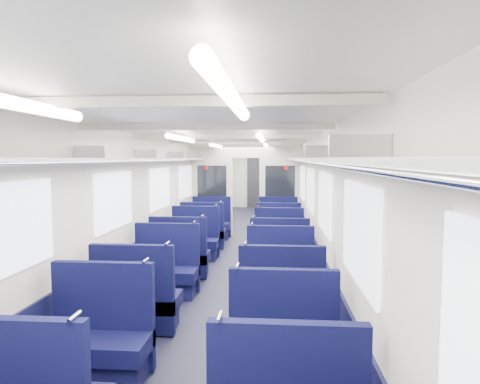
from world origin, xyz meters
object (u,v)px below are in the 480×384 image
object	(u,v)px
seat_8	(136,303)
seat_17	(278,234)
bulkhead	(246,188)
seat_19	(278,226)
seat_12	(180,258)
end_door	(256,183)
seat_6	(99,342)
seat_7	(283,355)
seat_18	(211,225)
seat_16	(203,233)
seat_10	(165,273)
seat_9	(281,305)
seat_11	(280,277)
seat_14	(195,242)
seat_15	(279,245)
seat_13	(280,260)

from	to	relation	value
seat_8	seat_17	bearing A→B (deg)	70.37
bulkhead	seat_19	world-z (taller)	bulkhead
bulkhead	seat_12	distance (m)	4.26
end_door	seat_6	distance (m)	13.79
bulkhead	seat_19	size ratio (longest dim) A/B	2.63
seat_7	seat_18	distance (m)	7.16
bulkhead	seat_8	world-z (taller)	bulkhead
seat_6	seat_16	world-z (taller)	same
seat_17	seat_10	bearing A→B (deg)	-116.48
seat_9	seat_19	distance (m)	5.78
end_door	seat_12	bearing A→B (deg)	-94.56
seat_10	seat_19	size ratio (longest dim) A/B	1.00
seat_10	seat_12	distance (m)	0.95
seat_6	seat_7	distance (m)	1.66
seat_8	seat_11	distance (m)	2.06
seat_11	seat_17	world-z (taller)	same
seat_10	bulkhead	bearing A→B (deg)	80.63
bulkhead	seat_9	size ratio (longest dim) A/B	2.63
seat_6	seat_17	size ratio (longest dim) A/B	1.00
seat_16	seat_6	bearing A→B (deg)	-90.00
seat_11	seat_19	xyz separation A→B (m)	(0.00, 4.64, 0.00)
seat_18	seat_14	bearing A→B (deg)	-90.00
seat_9	seat_14	size ratio (longest dim) A/B	1.00
seat_7	seat_8	bearing A→B (deg)	144.41
bulkhead	seat_7	size ratio (longest dim) A/B	2.63
seat_7	seat_9	size ratio (longest dim) A/B	1.00
seat_7	seat_8	world-z (taller)	same
seat_15	bulkhead	bearing A→B (deg)	105.98
seat_19	end_door	bearing A→B (deg)	96.93
seat_7	seat_11	xyz separation A→B (m)	(0.00, 2.40, 0.00)
seat_7	seat_10	xyz separation A→B (m)	(-1.66, 2.51, 0.00)
end_door	seat_11	size ratio (longest dim) A/B	1.88
end_door	seat_19	bearing A→B (deg)	-83.07
seat_10	seat_18	distance (m)	4.46
bulkhead	seat_19	distance (m)	1.32
seat_12	seat_16	size ratio (longest dim) A/B	1.00
end_door	seat_10	bearing A→B (deg)	-94.18
end_door	seat_15	distance (m)	9.29
end_door	seat_11	bearing A→B (deg)	-85.86
seat_8	seat_13	distance (m)	2.80
seat_19	seat_8	bearing A→B (deg)	-105.83
seat_13	seat_18	world-z (taller)	same
end_door	seat_18	xyz separation A→B (m)	(-0.83, -6.90, -0.67)
seat_7	seat_18	bearing A→B (deg)	103.40
seat_6	seat_17	distance (m)	5.96
seat_11	seat_15	xyz separation A→B (m)	(0.00, 2.24, 0.00)
seat_12	seat_14	xyz separation A→B (m)	(0.00, 1.33, 0.00)
seat_13	seat_15	world-z (taller)	same
seat_6	seat_16	xyz separation A→B (m)	(0.00, 5.69, 0.00)
seat_14	seat_17	world-z (taller)	same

